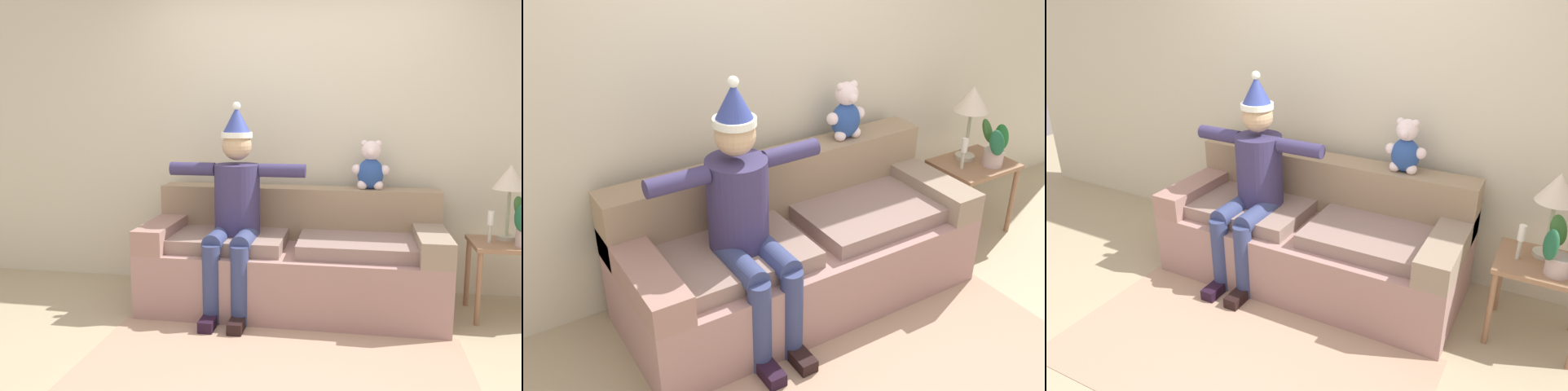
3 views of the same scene
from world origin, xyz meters
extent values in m
plane|color=tan|center=(0.00, 0.00, 0.00)|extent=(10.00, 10.00, 0.00)
cube|color=beige|center=(0.00, 1.55, 1.35)|extent=(7.00, 0.10, 2.70)
cube|color=gray|center=(0.00, 0.98, 0.23)|extent=(2.20, 0.89, 0.47)
cube|color=#998265|center=(0.00, 1.30, 0.67)|extent=(2.20, 0.24, 0.41)
cube|color=#9C766B|center=(-0.99, 0.98, 0.55)|extent=(0.22, 0.89, 0.18)
cube|color=gray|center=(0.99, 0.98, 0.55)|extent=(0.22, 0.89, 0.18)
cube|color=gray|center=(-0.49, 0.93, 0.52)|extent=(0.88, 0.62, 0.10)
cube|color=gray|center=(0.49, 0.93, 0.52)|extent=(0.88, 0.62, 0.10)
cylinder|color=#36305A|center=(-0.42, 0.96, 0.83)|extent=(0.34, 0.34, 0.52)
sphere|color=tan|center=(-0.42, 0.96, 1.23)|extent=(0.22, 0.22, 0.22)
cylinder|color=white|center=(-0.42, 0.96, 1.30)|extent=(0.23, 0.23, 0.04)
cone|color=#324190|center=(-0.42, 0.96, 1.41)|extent=(0.21, 0.21, 0.20)
sphere|color=white|center=(-0.42, 0.96, 1.51)|extent=(0.06, 0.06, 0.06)
cylinder|color=navy|center=(-0.52, 0.76, 0.57)|extent=(0.14, 0.40, 0.14)
cylinder|color=navy|center=(-0.52, 0.56, 0.28)|extent=(0.13, 0.13, 0.57)
cube|color=black|center=(-0.52, 0.48, 0.04)|extent=(0.10, 0.24, 0.08)
cylinder|color=navy|center=(-0.32, 0.76, 0.57)|extent=(0.14, 0.40, 0.14)
cylinder|color=navy|center=(-0.32, 0.56, 0.28)|extent=(0.13, 0.13, 0.57)
cube|color=black|center=(-0.32, 0.48, 0.04)|extent=(0.10, 0.24, 0.08)
cylinder|color=#36305A|center=(-0.76, 0.96, 1.05)|extent=(0.34, 0.10, 0.10)
cylinder|color=#36305A|center=(-0.08, 0.96, 1.05)|extent=(0.34, 0.10, 0.10)
ellipsoid|color=#294C97|center=(0.56, 1.30, 0.99)|extent=(0.20, 0.16, 0.24)
sphere|color=white|center=(0.56, 1.30, 1.17)|extent=(0.15, 0.15, 0.15)
sphere|color=white|center=(0.56, 1.24, 1.16)|extent=(0.07, 0.07, 0.07)
sphere|color=white|center=(0.51, 1.30, 1.23)|extent=(0.05, 0.05, 0.05)
sphere|color=white|center=(0.62, 1.30, 1.23)|extent=(0.05, 0.05, 0.05)
sphere|color=white|center=(0.46, 1.30, 1.02)|extent=(0.08, 0.08, 0.08)
sphere|color=white|center=(0.50, 1.27, 0.91)|extent=(0.08, 0.08, 0.08)
sphere|color=white|center=(0.67, 1.30, 1.02)|extent=(0.08, 0.08, 0.08)
sphere|color=white|center=(0.62, 1.27, 0.91)|extent=(0.08, 0.08, 0.08)
cube|color=#90694B|center=(1.55, 1.04, 0.54)|extent=(0.54, 0.45, 0.03)
cylinder|color=#90694B|center=(1.31, 0.84, 0.26)|extent=(0.04, 0.04, 0.52)
cylinder|color=#90694B|center=(1.31, 1.23, 0.26)|extent=(0.04, 0.04, 0.52)
cylinder|color=#B3AF9B|center=(1.54, 1.13, 0.57)|extent=(0.14, 0.14, 0.03)
cylinder|color=#B0B999|center=(1.54, 1.13, 0.75)|extent=(0.02, 0.02, 0.34)
cone|color=beige|center=(1.54, 1.13, 1.01)|extent=(0.24, 0.24, 0.18)
cylinder|color=#C0AAA6|center=(1.62, 0.94, 0.61)|extent=(0.14, 0.14, 0.12)
ellipsoid|color=#2C5925|center=(1.58, 0.99, 0.81)|extent=(0.15, 0.15, 0.19)
ellipsoid|color=#1C5736|center=(1.56, 0.88, 0.76)|extent=(0.11, 0.16, 0.20)
cylinder|color=beige|center=(1.40, 1.02, 0.62)|extent=(0.02, 0.02, 0.13)
cylinder|color=white|center=(1.40, 1.02, 0.73)|extent=(0.04, 0.04, 0.10)
cube|color=tan|center=(0.00, -0.02, 0.00)|extent=(2.29, 1.17, 0.01)
camera|label=1|loc=(0.44, -2.97, 1.51)|focal=37.56mm
camera|label=2|loc=(-1.79, -1.75, 2.49)|focal=43.40mm
camera|label=3|loc=(1.51, -1.93, 2.17)|focal=34.78mm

